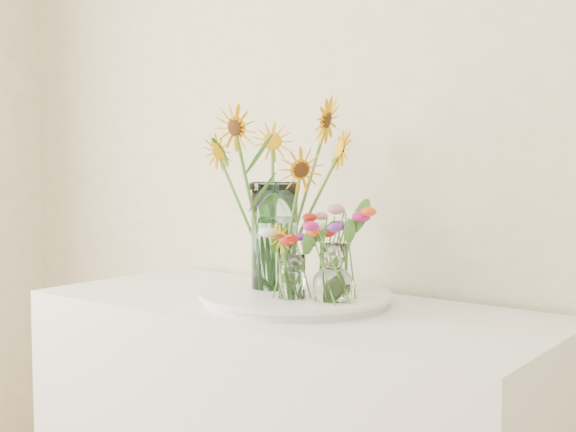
# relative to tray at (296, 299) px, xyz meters

# --- Properties ---
(tray) EXTENTS (0.47, 0.47, 0.02)m
(tray) POSITION_rel_tray_xyz_m (0.00, 0.00, 0.00)
(tray) COLOR white
(tray) RESTS_ON counter
(mason_jar) EXTENTS (0.14, 0.14, 0.29)m
(mason_jar) POSITION_rel_tray_xyz_m (-0.08, 0.02, 0.16)
(mason_jar) COLOR #9ED1C5
(mason_jar) RESTS_ON tray
(sunflower_bouquet) EXTENTS (0.69, 0.69, 0.52)m
(sunflower_bouquet) POSITION_rel_tray_xyz_m (-0.08, 0.02, 0.27)
(sunflower_bouquet) COLOR #EFA605
(sunflower_bouquet) RESTS_ON tray
(small_vase_a) EXTENTS (0.07, 0.07, 0.11)m
(small_vase_a) POSITION_rel_tray_xyz_m (0.05, -0.07, 0.07)
(small_vase_a) COLOR white
(small_vase_a) RESTS_ON tray
(wildflower_posy_a) EXTENTS (0.18, 0.18, 0.20)m
(wildflower_posy_a) POSITION_rel_tray_xyz_m (0.05, -0.07, 0.11)
(wildflower_posy_a) COLOR #FE4216
(wildflower_posy_a) RESTS_ON tray
(small_vase_b) EXTENTS (0.11, 0.11, 0.15)m
(small_vase_b) POSITION_rel_tray_xyz_m (0.15, -0.04, 0.09)
(small_vase_b) COLOR white
(small_vase_b) RESTS_ON tray
(wildflower_posy_b) EXTENTS (0.23, 0.23, 0.24)m
(wildflower_posy_b) POSITION_rel_tray_xyz_m (0.15, -0.04, 0.13)
(wildflower_posy_b) COLOR #FE4216
(wildflower_posy_b) RESTS_ON tray
(small_vase_c) EXTENTS (0.08, 0.08, 0.13)m
(small_vase_c) POSITION_rel_tray_xyz_m (0.07, 0.08, 0.08)
(small_vase_c) COLOR white
(small_vase_c) RESTS_ON tray
(wildflower_posy_c) EXTENTS (0.21, 0.21, 0.22)m
(wildflower_posy_c) POSITION_rel_tray_xyz_m (0.07, 0.08, 0.12)
(wildflower_posy_c) COLOR #FE4216
(wildflower_posy_c) RESTS_ON tray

